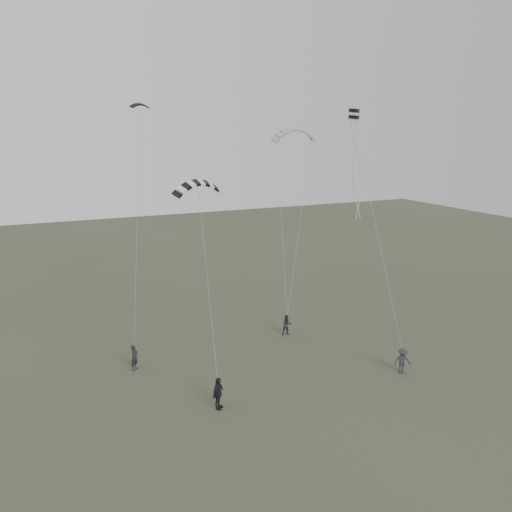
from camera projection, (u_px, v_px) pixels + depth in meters
name	position (u px, v px, depth m)	size (l,w,h in m)	color
ground	(273.00, 385.00, 31.99)	(140.00, 140.00, 0.00)	#39422E
flyer_left	(134.00, 357.00, 33.84)	(0.66, 0.43, 1.81)	black
flyer_right	(287.00, 325.00, 39.69)	(0.81, 0.63, 1.66)	#28282E
flyer_center	(218.00, 393.00, 28.99)	(1.15, 0.48, 1.95)	black
flyer_far	(402.00, 361.00, 33.34)	(1.15, 0.66, 1.77)	#2A2A2F
kite_dark_small	(140.00, 104.00, 36.69)	(1.41, 0.42, 0.48)	black
kite_pale_large	(295.00, 129.00, 44.31)	(4.09, 0.92, 1.67)	#A1A3A6
kite_striped	(199.00, 182.00, 30.87)	(3.17, 0.79, 1.23)	black
kite_box	(354.00, 114.00, 35.04)	(0.59, 0.59, 0.69)	black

